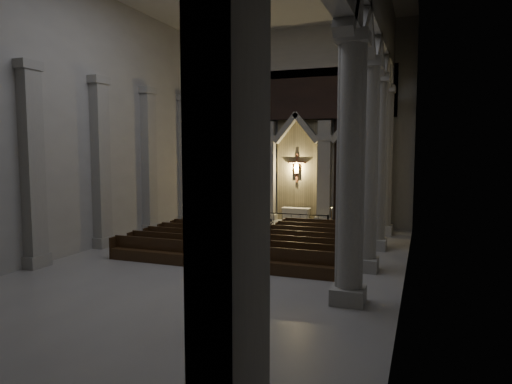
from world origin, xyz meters
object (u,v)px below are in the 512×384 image
pews (250,242)px  worshipper (269,226)px  altar (296,215)px  candle_stand_left (247,219)px  candle_stand_right (331,224)px  altar_rail (282,219)px

pews → worshipper: worshipper is taller
altar → candle_stand_left: bearing=-147.9°
altar → worshipper: worshipper is taller
altar → pews: bearing=-91.1°
altar → candle_stand_right: bearing=-28.6°
altar → altar_rail: (-0.15, -2.42, 0.10)m
altar → candle_stand_left: 3.07m
candle_stand_left → candle_stand_right: candle_stand_left is taller
altar → candle_stand_right: 2.84m
candle_stand_right → pews: 6.72m
altar → candle_stand_right: size_ratio=1.29×
altar → candle_stand_right: (2.49, -1.35, -0.23)m
pews → candle_stand_right: bearing=67.0°
candle_stand_right → worshipper: candle_stand_right is taller
candle_stand_left → candle_stand_right: size_ratio=1.18×
altar_rail → candle_stand_right: bearing=22.0°
altar_rail → candle_stand_left: (-2.45, 0.79, -0.27)m
worshipper → altar_rail: bearing=88.0°
worshipper → pews: bearing=-92.9°
candle_stand_left → pews: candle_stand_left is taller
candle_stand_right → pews: candle_stand_right is taller
candle_stand_left → pews: 6.40m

